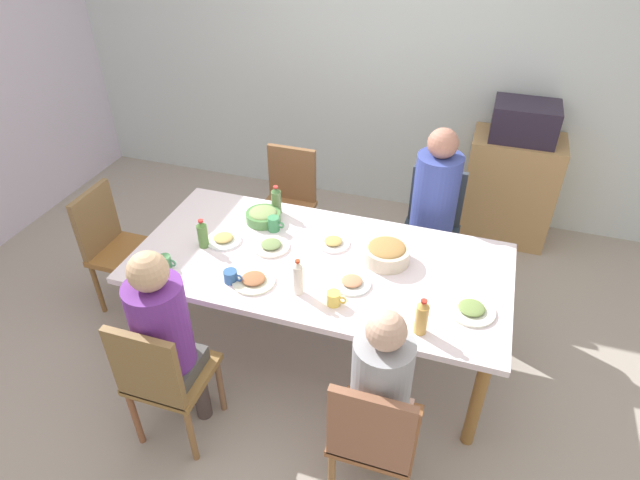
# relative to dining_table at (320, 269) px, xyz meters

# --- Properties ---
(ground_plane) EXTENTS (6.97, 6.97, 0.00)m
(ground_plane) POSITION_rel_dining_table_xyz_m (0.00, 0.00, -0.66)
(ground_plane) COLOR #A5998D
(wall_back) EXTENTS (6.05, 0.12, 2.60)m
(wall_back) POSITION_rel_dining_table_xyz_m (0.00, 2.01, 0.64)
(wall_back) COLOR silver
(wall_back) RESTS_ON ground_plane
(dining_table) EXTENTS (2.23, 1.07, 0.72)m
(dining_table) POSITION_rel_dining_table_xyz_m (0.00, 0.00, 0.00)
(dining_table) COLOR white
(dining_table) RESTS_ON ground_plane
(chair_0) EXTENTS (0.40, 0.40, 0.90)m
(chair_0) POSITION_rel_dining_table_xyz_m (-0.56, 0.91, -0.14)
(chair_0) COLOR olive
(chair_0) RESTS_ON ground_plane
(chair_1) EXTENTS (0.40, 0.40, 0.90)m
(chair_1) POSITION_rel_dining_table_xyz_m (-0.56, -0.91, -0.14)
(chair_1) COLOR olive
(chair_1) RESTS_ON ground_plane
(person_1) EXTENTS (0.30, 0.30, 1.24)m
(person_1) POSITION_rel_dining_table_xyz_m (-0.56, -0.82, 0.08)
(person_1) COLOR #403C44
(person_1) RESTS_ON ground_plane
(chair_2) EXTENTS (0.40, 0.40, 0.90)m
(chair_2) POSITION_rel_dining_table_xyz_m (0.56, -0.91, -0.14)
(chair_2) COLOR brown
(chair_2) RESTS_ON ground_plane
(person_2) EXTENTS (0.30, 0.30, 1.20)m
(person_2) POSITION_rel_dining_table_xyz_m (0.56, -0.82, 0.05)
(person_2) COLOR brown
(person_2) RESTS_ON ground_plane
(chair_3) EXTENTS (0.40, 0.40, 0.90)m
(chair_3) POSITION_rel_dining_table_xyz_m (0.56, 0.91, -0.14)
(chair_3) COLOR #2F3D4E
(chair_3) RESTS_ON ground_plane
(person_3) EXTENTS (0.31, 0.31, 1.28)m
(person_3) POSITION_rel_dining_table_xyz_m (0.56, 0.83, 0.11)
(person_3) COLOR #505544
(person_3) RESTS_ON ground_plane
(chair_4) EXTENTS (0.40, 0.40, 0.90)m
(chair_4) POSITION_rel_dining_table_xyz_m (-1.49, 0.00, -0.14)
(chair_4) COLOR #96622F
(chair_4) RESTS_ON ground_plane
(plate_0) EXTENTS (0.22, 0.22, 0.04)m
(plate_0) POSITION_rel_dining_table_xyz_m (0.24, -0.15, 0.08)
(plate_0) COLOR white
(plate_0) RESTS_ON dining_table
(plate_1) EXTENTS (0.25, 0.25, 0.04)m
(plate_1) POSITION_rel_dining_table_xyz_m (-0.30, -0.31, 0.08)
(plate_1) COLOR silver
(plate_1) RESTS_ON dining_table
(plate_2) EXTENTS (0.22, 0.22, 0.04)m
(plate_2) POSITION_rel_dining_table_xyz_m (-0.63, -0.00, 0.08)
(plate_2) COLOR white
(plate_2) RESTS_ON dining_table
(plate_3) EXTENTS (0.25, 0.25, 0.04)m
(plate_3) POSITION_rel_dining_table_xyz_m (0.90, -0.17, 0.08)
(plate_3) COLOR white
(plate_3) RESTS_ON dining_table
(plate_4) EXTENTS (0.20, 0.20, 0.04)m
(plate_4) POSITION_rel_dining_table_xyz_m (0.03, 0.18, 0.08)
(plate_4) COLOR white
(plate_4) RESTS_ON dining_table
(plate_5) EXTENTS (0.23, 0.23, 0.04)m
(plate_5) POSITION_rel_dining_table_xyz_m (-0.32, 0.03, 0.08)
(plate_5) COLOR silver
(plate_5) RESTS_ON dining_table
(bowl_0) EXTENTS (0.28, 0.28, 0.12)m
(bowl_0) POSITION_rel_dining_table_xyz_m (0.37, 0.12, 0.12)
(bowl_0) COLOR beige
(bowl_0) RESTS_ON dining_table
(bowl_1) EXTENTS (0.23, 0.23, 0.09)m
(bowl_1) POSITION_rel_dining_table_xyz_m (-0.48, 0.28, 0.11)
(bowl_1) COLOR #508947
(bowl_1) RESTS_ON dining_table
(cup_0) EXTENTS (0.11, 0.08, 0.08)m
(cup_0) POSITION_rel_dining_table_xyz_m (0.19, -0.34, 0.10)
(cup_0) COLOR #EBC952
(cup_0) RESTS_ON dining_table
(cup_1) EXTENTS (0.11, 0.08, 0.07)m
(cup_1) POSITION_rel_dining_table_xyz_m (-0.42, -0.34, 0.10)
(cup_1) COLOR #305C93
(cup_1) RESTS_ON dining_table
(cup_2) EXTENTS (0.11, 0.07, 0.08)m
(cup_2) POSITION_rel_dining_table_xyz_m (-0.84, -0.34, 0.10)
(cup_2) COLOR #4F9256
(cup_2) RESTS_ON dining_table
(cup_3) EXTENTS (0.11, 0.07, 0.10)m
(cup_3) POSITION_rel_dining_table_xyz_m (-0.38, 0.21, 0.11)
(cup_3) COLOR #3E8E58
(cup_3) RESTS_ON dining_table
(bottle_0) EXTENTS (0.07, 0.07, 0.20)m
(bottle_0) POSITION_rel_dining_table_xyz_m (-0.44, 0.41, 0.16)
(bottle_0) COLOR #567542
(bottle_0) RESTS_ON dining_table
(bottle_1) EXTENTS (0.06, 0.06, 0.19)m
(bottle_1) POSITION_rel_dining_table_xyz_m (-0.72, -0.08, 0.15)
(bottle_1) COLOR #4E7A36
(bottle_1) RESTS_ON dining_table
(bottle_2) EXTENTS (0.06, 0.06, 0.21)m
(bottle_2) POSITION_rel_dining_table_xyz_m (0.66, -0.40, 0.16)
(bottle_2) COLOR gold
(bottle_2) RESTS_ON dining_table
(bottle_3) EXTENTS (0.06, 0.06, 0.23)m
(bottle_3) POSITION_rel_dining_table_xyz_m (-0.02, -0.31, 0.17)
(bottle_3) COLOR silver
(bottle_3) RESTS_ON dining_table
(side_cabinet) EXTENTS (0.70, 0.44, 0.90)m
(side_cabinet) POSITION_rel_dining_table_xyz_m (1.07, 1.71, -0.21)
(side_cabinet) COLOR tan
(side_cabinet) RESTS_ON ground_plane
(microwave) EXTENTS (0.48, 0.36, 0.28)m
(microwave) POSITION_rel_dining_table_xyz_m (1.07, 1.71, 0.38)
(microwave) COLOR #271E2F
(microwave) RESTS_ON side_cabinet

